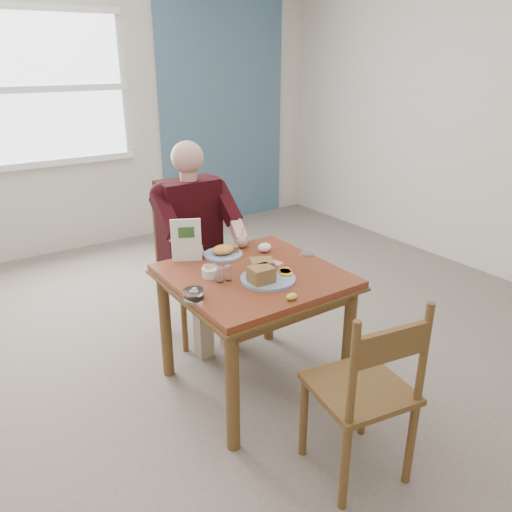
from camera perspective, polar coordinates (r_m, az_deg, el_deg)
floor at (r=3.19m, az=-0.23°, el=-14.33°), size 6.00×6.00×0.00m
wall_back at (r=5.35m, az=-19.28°, el=15.56°), size 5.50×0.00×5.50m
accent_panel at (r=5.96m, az=-3.70°, el=17.21°), size 1.60×0.02×2.80m
lemon_wedge at (r=2.50m, az=4.11°, el=-4.64°), size 0.06×0.05×0.03m
napkin at (r=3.09m, az=0.99°, el=0.98°), size 0.10×0.08×0.06m
metal_dish at (r=3.08m, az=5.87°, el=0.27°), size 0.09×0.09×0.01m
window at (r=5.21m, az=-23.84°, el=17.04°), size 1.72×0.04×1.42m
table at (r=2.85m, az=-0.25°, el=-3.94°), size 0.92×0.92×0.75m
chair_far at (r=3.55m, az=-7.47°, el=-1.60°), size 0.42×0.42×0.95m
chair_near at (r=2.38m, az=12.42°, el=-14.90°), size 0.49×0.49×0.95m
diner at (r=3.36m, az=-7.04°, el=3.10°), size 0.53×0.56×1.39m
near_plate at (r=2.70m, az=1.07°, el=-2.04°), size 0.35×0.35×0.10m
far_plate at (r=3.04m, az=-3.71°, el=0.50°), size 0.30×0.30×0.06m
caddy at (r=2.76m, az=-5.24°, el=-1.85°), size 0.11×0.11×0.07m
shakers at (r=2.69m, az=-3.66°, el=-2.05°), size 0.09×0.04×0.09m
creamer at (r=2.52m, az=-7.13°, el=-4.33°), size 0.13×0.13×0.05m
menu at (r=2.95m, az=-7.98°, el=1.82°), size 0.16×0.09×0.26m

